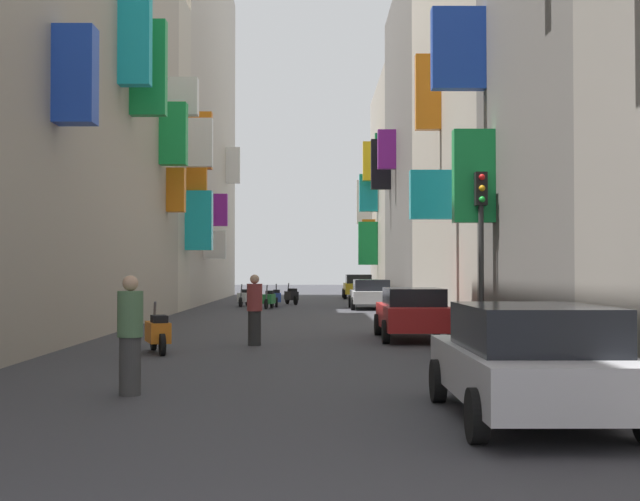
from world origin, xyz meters
The scene contains 19 objects.
ground_plane centered at (0.00, 30.00, 0.00)m, with size 140.00×140.00×0.00m, color #38383D.
building_left_mid_b centered at (-7.98, 26.72, 8.22)m, with size 7.28×14.33×16.45m.
building_left_mid_c centered at (-7.93, 35.71, 7.04)m, with size 7.39×3.64×14.13m.
building_left_far centered at (-8.00, 48.76, 10.70)m, with size 7.17×22.48×21.42m.
building_right_mid_b centered at (8.00, 25.80, 9.86)m, with size 7.37×14.35×19.73m.
building_right_mid_c centered at (7.99, 39.95, 8.07)m, with size 7.07×13.92×16.14m.
building_right_far centered at (7.98, 53.46, 7.02)m, with size 7.26×13.09×14.04m.
parked_car_silver centered at (3.55, 7.57, 0.75)m, with size 2.02×4.36×1.43m.
parked_car_white centered at (3.54, 37.33, 0.73)m, with size 1.99×4.09×1.38m.
parked_car_red centered at (3.51, 19.83, 0.73)m, with size 1.84×4.17×1.37m.
parked_car_yellow centered at (3.69, 52.08, 0.80)m, with size 1.96×4.24×1.53m.
scooter_white centered at (-2.67, 40.16, 0.46)m, with size 0.61×1.97×1.13m.
scooter_green centered at (-1.28, 37.75, 0.46)m, with size 0.60×1.82×1.13m.
scooter_orange centered at (-2.60, 16.14, 0.46)m, with size 0.76×1.78×1.13m.
scooter_black centered at (-0.34, 42.51, 0.46)m, with size 0.79×1.77×1.13m.
scooter_blue centered at (-1.03, 39.94, 0.46)m, with size 0.51×1.91×1.13m.
pedestrian_crossing centered at (-1.84, 9.76, 0.89)m, with size 0.38×0.38×1.78m.
pedestrian_near_left centered at (-0.58, 18.06, 0.87)m, with size 0.51×0.51×1.74m.
traffic_light_near_corner centered at (4.63, 16.21, 2.77)m, with size 0.26×0.34×4.05m.
Camera 1 is at (0.90, -2.96, 1.86)m, focal length 48.07 mm.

